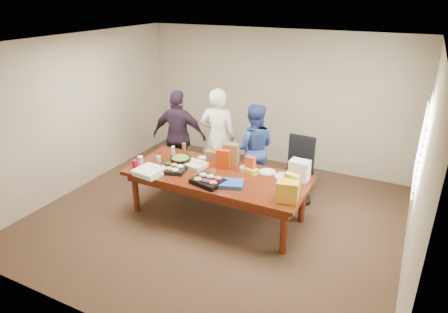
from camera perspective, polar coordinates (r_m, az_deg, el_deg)
The scene contains 39 objects.
floor at distance 6.39m, azimuth -0.98°, elevation -8.70°, with size 5.50×5.00×0.02m, color #47301E.
ceiling at distance 5.47m, azimuth -1.18°, elevation 16.32°, with size 5.50×5.00×0.02m, color white.
wall_back at distance 7.99m, azimuth 7.34°, elevation 8.37°, with size 5.50×0.04×2.70m, color beige.
wall_front at distance 3.96m, azimuth -18.23°, elevation -8.59°, with size 5.50×0.04×2.70m, color beige.
wall_left at distance 7.41m, azimuth -20.38°, elevation 5.94°, with size 0.04×5.00×2.70m, color beige.
wall_right at distance 5.21m, azimuth 26.83°, elevation -2.17°, with size 0.04×5.00×2.70m, color beige.
window_panel at distance 5.72m, azimuth 26.97°, elevation 1.57°, with size 0.03×1.40×1.10m, color white.
window_blinds at distance 5.72m, azimuth 26.57°, elevation 1.64°, with size 0.04×1.36×1.00m, color beige.
conference_table at distance 6.19m, azimuth -1.01°, elevation -5.67°, with size 2.80×1.20×0.75m, color #4C1C0F.
office_chair at distance 6.68m, azimuth 10.52°, elevation -2.30°, with size 0.54×0.54×1.07m, color black.
person_center at distance 7.05m, azimuth -0.89°, elevation 2.75°, with size 0.66×0.43×1.81m, color white.
person_right at distance 6.89m, azimuth 4.30°, elevation 1.23°, with size 0.77×0.60×1.59m, color #31468B.
person_left at distance 7.27m, azimuth -6.54°, elevation 2.91°, with size 1.01×0.42×1.73m, color #291A2A.
veggie_tray at distance 6.15m, azimuth -7.64°, elevation -1.85°, with size 0.42×0.33×0.06m, color black.
fruit_tray at distance 5.72m, azimuth -2.34°, elevation -3.64°, with size 0.45×0.35×0.07m, color black.
sheet_cake at distance 6.27m, azimuth -4.33°, elevation -1.20°, with size 0.38×0.28×0.07m, color silver.
salad_bowl at distance 6.38m, azimuth -6.32°, elevation -0.61°, with size 0.34×0.34×0.11m, color black.
chip_bag_blue at distance 5.67m, azimuth 0.85°, elevation -3.96°, with size 0.38×0.28×0.06m, color #244E99.
chip_bag_red at distance 6.15m, azimuth -0.13°, elevation -0.39°, with size 0.21×0.09×0.31m, color #BF3305.
chip_bag_yellow at distance 5.44m, azimuth 9.82°, elevation -4.03°, with size 0.21×0.08×0.31m, color yellow.
chip_bag_orange at distance 6.04m, azimuth 3.83°, elevation -1.18°, with size 0.17×0.07×0.26m, color #C64317.
mayo_jar at distance 6.26m, azimuth -0.06°, elevation -0.74°, with size 0.10×0.10×0.15m, color white.
mustard_bottle at distance 6.29m, azimuth -0.09°, elevation -0.61°, with size 0.05×0.05×0.15m, color yellow.
dressing_bottle at distance 6.67m, azimuth -5.82°, elevation 1.02°, with size 0.07×0.07×0.22m, color brown.
ranch_bottle at distance 6.66m, azimuth -7.42°, elevation 0.72°, with size 0.06×0.06×0.19m, color silver.
banana_bunch at distance 6.05m, azimuth 4.02°, elevation -2.04°, with size 0.23×0.14×0.08m, color #CAD921.
bread_loaf at distance 6.54m, azimuth -1.32°, elevation 0.23°, with size 0.33×0.14×0.13m, color brown.
kraft_bag at distance 6.36m, azimuth 1.01°, elevation 0.49°, with size 0.25×0.14×0.32m, color brown.
red_cup at distance 6.40m, azimuth -12.89°, elevation -0.98°, with size 0.08×0.08×0.11m, color red.
clear_cup_a at distance 6.51m, azimuth -12.07°, elevation -0.47°, with size 0.09×0.09×0.12m, color white.
clear_cup_b at distance 6.51m, azimuth -9.50°, elevation -0.35°, with size 0.07×0.07×0.10m, color silver.
pizza_box_lower at distance 6.11m, azimuth -10.65°, elevation -2.33°, with size 0.39×0.39×0.05m, color white.
pizza_box_upper at distance 6.09m, azimuth -10.88°, elevation -1.99°, with size 0.39×0.39×0.05m, color white.
plate_a at distance 6.00m, azimuth 8.59°, elevation -2.86°, with size 0.26×0.26×0.02m, color silver.
plate_b at distance 6.10m, azimuth 6.32°, elevation -2.25°, with size 0.25×0.25×0.02m, color white.
dip_bowl_a at distance 6.12m, azimuth 3.03°, elevation -1.79°, with size 0.16×0.16×0.06m, color beige.
dip_bowl_b at distance 6.49m, azimuth -3.22°, elevation -0.32°, with size 0.14×0.14×0.06m, color beige.
grocery_bag_white at distance 5.88m, azimuth 10.92°, elevation -1.98°, with size 0.29×0.20×0.31m, color white.
grocery_bag_yellow at distance 5.28m, azimuth 9.22°, elevation -5.03°, with size 0.29×0.20×0.29m, color gold.
Camera 1 is at (2.52, -4.81, 3.36)m, focal length 31.39 mm.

